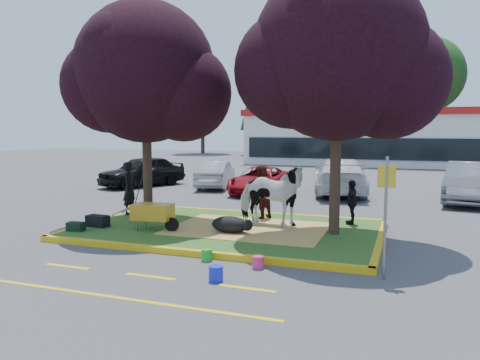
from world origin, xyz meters
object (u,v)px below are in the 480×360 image
(sign_post, at_px, (386,205))
(bucket_pink, at_px, (258,262))
(car_silver, at_px, (216,174))
(cow, at_px, (270,195))
(bucket_blue, at_px, (216,274))
(car_black, at_px, (142,171))
(bucket_green, at_px, (207,255))
(handler, at_px, (130,188))
(calf, at_px, (230,224))
(wheelbarrow, at_px, (153,212))

(sign_post, bearing_deg, bucket_pink, 175.84)
(sign_post, distance_m, car_silver, 14.69)
(cow, distance_m, car_silver, 10.07)
(bucket_blue, xyz_separation_m, car_black, (-9.19, 12.34, 0.62))
(bucket_green, bearing_deg, cow, 81.94)
(handler, distance_m, bucket_pink, 6.72)
(calf, bearing_deg, car_black, 136.49)
(bucket_pink, bearing_deg, cow, 102.20)
(calf, relative_size, sign_post, 0.43)
(car_silver, bearing_deg, bucket_green, 99.46)
(cow, xyz_separation_m, car_silver, (-5.27, 8.57, -0.37))
(handler, bearing_deg, calf, -117.21)
(cow, height_order, sign_post, sign_post)
(wheelbarrow, bearing_deg, bucket_pink, -33.80)
(bucket_green, distance_m, car_black, 14.00)
(wheelbarrow, distance_m, bucket_blue, 4.31)
(bucket_pink, height_order, car_black, car_black)
(bucket_pink, bearing_deg, bucket_green, 172.81)
(bucket_blue, relative_size, car_black, 0.07)
(wheelbarrow, xyz_separation_m, sign_post, (6.08, -1.77, 0.81))
(wheelbarrow, distance_m, sign_post, 6.39)
(handler, bearing_deg, sign_post, -121.67)
(handler, distance_m, bucket_green, 5.66)
(handler, xyz_separation_m, car_black, (-4.18, 7.54, -0.23))
(wheelbarrow, bearing_deg, car_silver, 97.68)
(calf, relative_size, car_silver, 0.26)
(car_silver, bearing_deg, car_black, -0.28)
(handler, bearing_deg, bucket_pink, -131.60)
(cow, distance_m, bucket_pink, 3.69)
(calf, xyz_separation_m, bucket_pink, (1.52, -2.31, -0.24))
(bucket_green, relative_size, car_silver, 0.07)
(cow, bearing_deg, calf, 154.12)
(car_black, bearing_deg, bucket_pink, -25.94)
(bucket_green, bearing_deg, bucket_pink, -7.19)
(bucket_pink, relative_size, bucket_blue, 0.87)
(cow, distance_m, handler, 4.76)
(sign_post, bearing_deg, bucket_blue, -165.67)
(wheelbarrow, relative_size, car_silver, 0.48)
(wheelbarrow, distance_m, bucket_pink, 4.10)
(wheelbarrow, height_order, car_silver, car_silver)
(calf, xyz_separation_m, sign_post, (4.00, -2.17, 1.09))
(cow, distance_m, calf, 1.56)
(bucket_green, bearing_deg, bucket_blue, -59.06)
(bucket_green, bearing_deg, car_silver, 111.93)
(cow, height_order, bucket_green, cow)
(calf, distance_m, car_silver, 10.77)
(sign_post, bearing_deg, bucket_green, 172.39)
(wheelbarrow, bearing_deg, calf, 4.98)
(wheelbarrow, height_order, bucket_blue, wheelbarrow)
(bucket_green, xyz_separation_m, bucket_pink, (1.23, -0.16, -0.00))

